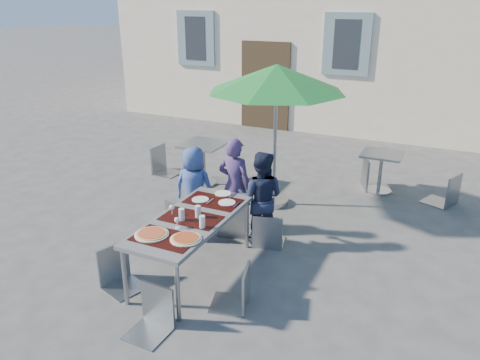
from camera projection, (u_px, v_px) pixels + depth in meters
The scene contains 22 objects.
ground at pixel (175, 303), 5.23m from camera, with size 90.00×90.00×0.00m, color #47474A.
dining_table at pixel (191, 222), 5.57m from camera, with size 0.80×1.85×0.76m.
pizza_near_left at pixel (152, 234), 5.14m from camera, with size 0.38×0.38×0.03m.
pizza_near_right at pixel (186, 238), 5.04m from camera, with size 0.35×0.35×0.03m.
glassware at pixel (190, 216), 5.43m from camera, with size 0.57×0.40×0.15m.
place_settings at pixel (217, 198), 6.07m from camera, with size 0.61×0.52×0.01m.
child_0 at pixel (194, 188), 6.80m from camera, with size 0.60×0.39×1.23m, color #38529A.
child_1 at pixel (235, 185), 6.66m from camera, with size 0.51×0.33×1.40m, color #4C356D.
child_2 at pixel (261, 198), 6.33m from camera, with size 0.64×0.37×1.32m, color #1B213C.
chair_0 at pixel (181, 197), 6.55m from camera, with size 0.55×0.55×1.00m.
chair_1 at pixel (234, 196), 6.53m from camera, with size 0.52×0.52×1.02m.
chair_2 at pixel (269, 210), 6.26m from camera, with size 0.49×0.49×0.92m.
chair_3 at pixel (116, 244), 5.37m from camera, with size 0.53×0.52×0.94m.
chair_4 at pixel (237, 264), 5.01m from camera, with size 0.50×0.49×0.91m.
chair_5 at pixel (150, 285), 4.64m from camera, with size 0.41×0.41×0.90m.
patio_umbrella at pixel (277, 80), 7.04m from camera, with size 2.14×2.14×2.28m.
cafe_table_0 at pixel (204, 156), 8.40m from camera, with size 0.73×0.73×0.78m.
bg_chair_l_0 at pixel (162, 143), 8.94m from camera, with size 0.48×0.47×1.02m.
bg_chair_r_0 at pixel (225, 154), 8.55m from camera, with size 0.52×0.52×0.91m.
cafe_table_1 at pixel (381, 166), 8.09m from camera, with size 0.67×0.67×0.72m.
bg_chair_l_1 at pixel (373, 155), 8.19m from camera, with size 0.61×0.61×1.05m.
bg_chair_r_1 at pixel (450, 170), 7.52m from camera, with size 0.60×0.59×1.03m.
Camera 1 is at (2.53, -3.64, 3.18)m, focal length 35.00 mm.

